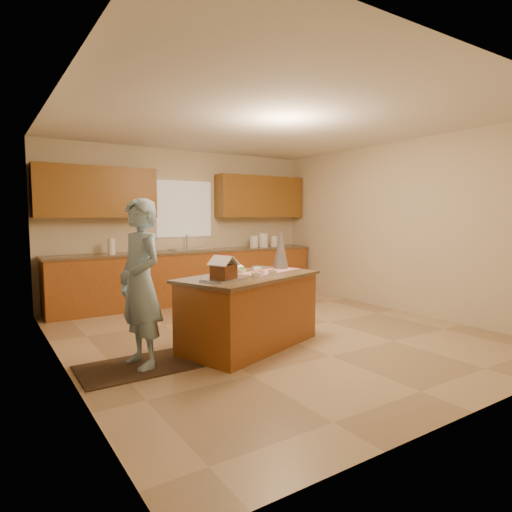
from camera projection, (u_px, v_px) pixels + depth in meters
name	position (u px, v px, depth m)	size (l,w,h in m)	color
floor	(271.00, 333.00, 5.64)	(5.50, 5.50, 0.00)	tan
ceiling	(271.00, 122.00, 5.39)	(5.50, 5.50, 0.00)	silver
wall_back	(184.00, 226.00, 7.80)	(5.50, 5.50, 0.00)	beige
wall_front	(482.00, 239.00, 3.22)	(5.50, 5.50, 0.00)	beige
wall_left	(60.00, 234.00, 4.15)	(5.50, 5.50, 0.00)	beige
wall_right	(399.00, 227.00, 6.88)	(5.50, 5.50, 0.00)	beige
stone_accent	(79.00, 250.00, 3.50)	(2.50, 2.50, 0.00)	gray
window_curtain	(184.00, 209.00, 7.75)	(1.05, 0.03, 1.00)	white
back_counter_base	(191.00, 277.00, 7.64)	(4.80, 0.60, 0.88)	#9A551F
back_counter_top	(191.00, 251.00, 7.60)	(4.85, 0.63, 0.04)	brown
upper_cabinet_left	(96.00, 192.00, 6.76)	(1.85, 0.35, 0.80)	brown
upper_cabinet_right	(260.00, 197.00, 8.45)	(1.85, 0.35, 0.80)	brown
sink	(191.00, 252.00, 7.60)	(0.70, 0.45, 0.12)	silver
faucet	(187.00, 242.00, 7.73)	(0.03, 0.03, 0.28)	silver
island_base	(250.00, 312.00, 5.02)	(1.65, 0.82, 0.81)	#9A551F
island_top	(250.00, 277.00, 4.99)	(1.72, 0.90, 0.04)	brown
table_runner	(270.00, 271.00, 5.31)	(0.92, 0.33, 0.01)	#A00B21
baking_tray	(224.00, 280.00, 4.56)	(0.42, 0.31, 0.02)	silver
cookbook	(234.00, 265.00, 5.29)	(0.20, 0.02, 0.16)	white
tinsel_tree	(281.00, 249.00, 5.55)	(0.20, 0.20, 0.50)	silver
rug	(138.00, 367.00, 4.34)	(1.15, 0.75, 0.01)	black
boy	(140.00, 283.00, 4.29)	(0.62, 0.40, 1.69)	#99C2D9
canister_a	(254.00, 241.00, 8.31)	(0.17, 0.17, 0.23)	white
canister_b	(263.00, 240.00, 8.42)	(0.19, 0.19, 0.27)	white
canister_c	(274.00, 241.00, 8.57)	(0.15, 0.15, 0.21)	white
paper_towel	(111.00, 246.00, 6.83)	(0.11, 0.11, 0.25)	white
gingerbread_house	(224.00, 269.00, 4.55)	(0.32, 0.33, 0.26)	brown
candy_bowls	(249.00, 272.00, 5.10)	(0.69, 0.60, 0.05)	#D92646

